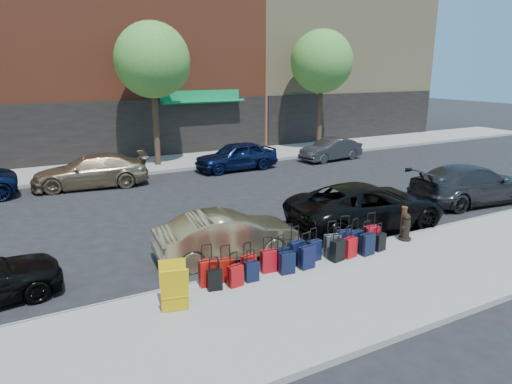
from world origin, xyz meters
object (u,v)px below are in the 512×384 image
suitcase_front_5 (296,253)px  car_near_1 (228,235)px  car_near_3 (472,184)px  tree_center (155,62)px  car_far_3 (331,149)px  display_rack (174,288)px  car_near_2 (367,206)px  fire_hydrant (406,228)px  bollard (403,222)px  car_far_1 (91,171)px  car_far_2 (236,156)px  tree_right (324,63)px

suitcase_front_5 → car_near_1: size_ratio=0.26×
car_near_3 → suitcase_front_5: bearing=107.5°
tree_center → car_far_3: 10.71m
display_rack → car_near_2: bearing=31.2°
fire_hydrant → bollard: bollard is taller
fire_hydrant → car_far_1: bearing=106.6°
car_far_1 → tree_center: bearing=131.6°
suitcase_front_5 → car_far_2: size_ratio=0.24×
bollard → car_near_1: 5.36m
display_rack → car_near_3: 13.25m
car_far_3 → car_near_3: bearing=-8.5°
bollard → car_far_1: size_ratio=0.20×
tree_right → car_far_1: size_ratio=1.47×
tree_right → car_far_3: 5.72m
suitcase_front_5 → bollard: 3.92m
tree_right → bollard: tree_right is taller
tree_center → fire_hydrant: 15.47m
tree_center → display_rack: tree_center is taller
suitcase_front_5 → car_far_2: car_far_2 is taller
display_rack → car_near_3: bearing=24.9°
suitcase_front_5 → car_near_2: size_ratio=0.19×
tree_right → car_near_3: tree_right is taller
car_far_1 → suitcase_front_5: bearing=23.4°
car_far_1 → car_far_2: car_far_2 is taller
tree_center → display_rack: (-4.25, -15.00, -4.75)m
car_near_1 → car_far_1: bearing=15.9°
tree_right → car_far_3: (-1.35, -2.83, -4.79)m
car_far_2 → display_rack: bearing=-32.5°
tree_right → car_far_2: bearing=-160.4°
fire_hydrant → car_near_3: size_ratio=0.16×
tree_center → bollard: size_ratio=7.43×
tree_center → car_far_3: tree_center is taller
car_near_2 → car_far_3: 11.48m
tree_center → car_near_2: tree_center is taller
car_far_2 → fire_hydrant: bearing=-1.8°
suitcase_front_5 → car_near_3: bearing=4.9°
car_near_3 → car_far_2: 11.19m
tree_center → car_far_3: bearing=-17.2°
tree_right → car_near_2: 15.33m
car_near_1 → car_far_3: (11.10, 9.88, -0.03)m
bollard → car_far_3: size_ratio=0.26×
fire_hydrant → car_far_2: 11.76m
tree_center → car_far_1: bearing=-146.1°
car_far_3 → display_rack: bearing=-53.7°
suitcase_front_5 → car_far_2: (3.95, 11.70, 0.26)m
car_near_3 → car_far_2: size_ratio=1.21×
tree_right → bollard: bearing=-117.2°
car_far_1 → car_far_2: bearing=98.4°
suitcase_front_5 → car_far_1: car_far_1 is taller
tree_center → car_near_1: bearing=-98.7°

